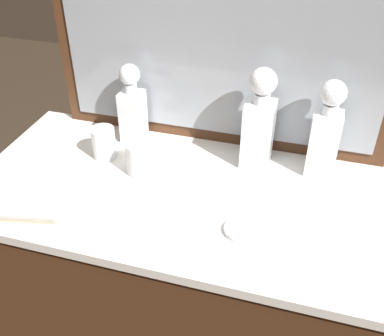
{
  "coord_description": "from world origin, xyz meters",
  "views": [
    {
      "loc": [
        0.28,
        -0.94,
        1.67
      ],
      "look_at": [
        0.0,
        0.0,
        0.97
      ],
      "focal_mm": 42.48,
      "sensor_mm": 36.0,
      "label": 1
    }
  ],
  "objects_px": {
    "crystal_decanter_far_right": "(133,111)",
    "crystal_tumbler_rear": "(141,158)",
    "crystal_decanter_far_left": "(259,128)",
    "porcelain_dish": "(240,230)",
    "silver_brush_right": "(29,213)",
    "crystal_tumbler_far_right": "(104,144)",
    "crystal_decanter_rear": "(324,137)"
  },
  "relations": [
    {
      "from": "crystal_tumbler_rear",
      "to": "crystal_decanter_rear",
      "type": "bearing_deg",
      "value": 16.26
    },
    {
      "from": "crystal_decanter_far_left",
      "to": "crystal_tumbler_rear",
      "type": "relative_size",
      "value": 3.14
    },
    {
      "from": "crystal_decanter_far_left",
      "to": "crystal_decanter_far_right",
      "type": "xyz_separation_m",
      "value": [
        -0.4,
        0.02,
        -0.02
      ]
    },
    {
      "from": "silver_brush_right",
      "to": "porcelain_dish",
      "type": "height_order",
      "value": "silver_brush_right"
    },
    {
      "from": "crystal_decanter_rear",
      "to": "silver_brush_right",
      "type": "bearing_deg",
      "value": -149.39
    },
    {
      "from": "crystal_decanter_far_right",
      "to": "crystal_tumbler_rear",
      "type": "distance_m",
      "value": 0.19
    },
    {
      "from": "crystal_decanter_rear",
      "to": "crystal_decanter_far_left",
      "type": "relative_size",
      "value": 0.95
    },
    {
      "from": "crystal_tumbler_far_right",
      "to": "porcelain_dish",
      "type": "height_order",
      "value": "crystal_tumbler_far_right"
    },
    {
      "from": "crystal_decanter_far_right",
      "to": "crystal_decanter_rear",
      "type": "bearing_deg",
      "value": -1.29
    },
    {
      "from": "silver_brush_right",
      "to": "crystal_decanter_rear",
      "type": "bearing_deg",
      "value": 30.61
    },
    {
      "from": "crystal_tumbler_rear",
      "to": "crystal_tumbler_far_right",
      "type": "distance_m",
      "value": 0.14
    },
    {
      "from": "silver_brush_right",
      "to": "crystal_tumbler_rear",
      "type": "bearing_deg",
      "value": 52.99
    },
    {
      "from": "crystal_decanter_far_right",
      "to": "silver_brush_right",
      "type": "distance_m",
      "value": 0.45
    },
    {
      "from": "crystal_decanter_far_left",
      "to": "porcelain_dish",
      "type": "height_order",
      "value": "crystal_decanter_far_left"
    },
    {
      "from": "crystal_decanter_far_left",
      "to": "crystal_tumbler_far_right",
      "type": "xyz_separation_m",
      "value": [
        -0.45,
        -0.09,
        -0.08
      ]
    },
    {
      "from": "crystal_decanter_rear",
      "to": "crystal_tumbler_rear",
      "type": "height_order",
      "value": "crystal_decanter_rear"
    },
    {
      "from": "crystal_tumbler_far_right",
      "to": "silver_brush_right",
      "type": "xyz_separation_m",
      "value": [
        -0.07,
        -0.31,
        -0.03
      ]
    },
    {
      "from": "crystal_decanter_far_left",
      "to": "crystal_decanter_far_right",
      "type": "height_order",
      "value": "crystal_decanter_far_left"
    },
    {
      "from": "crystal_tumbler_far_right",
      "to": "crystal_tumbler_rear",
      "type": "bearing_deg",
      "value": -16.85
    },
    {
      "from": "crystal_decanter_rear",
      "to": "crystal_decanter_far_left",
      "type": "xyz_separation_m",
      "value": [
        -0.18,
        -0.01,
        0.01
      ]
    },
    {
      "from": "crystal_decanter_rear",
      "to": "crystal_tumbler_far_right",
      "type": "bearing_deg",
      "value": -170.67
    },
    {
      "from": "porcelain_dish",
      "to": "crystal_decanter_far_left",
      "type": "bearing_deg",
      "value": 92.72
    },
    {
      "from": "crystal_tumbler_rear",
      "to": "crystal_tumbler_far_right",
      "type": "bearing_deg",
      "value": 163.15
    },
    {
      "from": "crystal_decanter_rear",
      "to": "silver_brush_right",
      "type": "height_order",
      "value": "crystal_decanter_rear"
    },
    {
      "from": "crystal_decanter_far_left",
      "to": "crystal_tumbler_rear",
      "type": "bearing_deg",
      "value": -156.74
    },
    {
      "from": "crystal_tumbler_rear",
      "to": "silver_brush_right",
      "type": "relative_size",
      "value": 0.57
    },
    {
      "from": "crystal_decanter_far_right",
      "to": "silver_brush_right",
      "type": "xyz_separation_m",
      "value": [
        -0.12,
        -0.43,
        -0.09
      ]
    },
    {
      "from": "crystal_tumbler_far_right",
      "to": "porcelain_dish",
      "type": "distance_m",
      "value": 0.51
    },
    {
      "from": "crystal_decanter_far_right",
      "to": "crystal_tumbler_far_right",
      "type": "relative_size",
      "value": 2.65
    },
    {
      "from": "crystal_decanter_far_right",
      "to": "silver_brush_right",
      "type": "relative_size",
      "value": 1.51
    },
    {
      "from": "crystal_decanter_rear",
      "to": "porcelain_dish",
      "type": "relative_size",
      "value": 3.64
    },
    {
      "from": "crystal_decanter_rear",
      "to": "crystal_decanter_far_left",
      "type": "distance_m",
      "value": 0.18
    }
  ]
}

